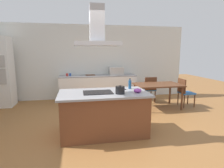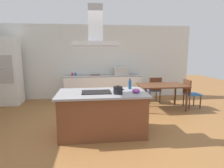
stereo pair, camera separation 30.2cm
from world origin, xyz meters
The scene contains 17 objects.
ground centered at (0.00, 1.50, 0.00)m, with size 16.00×16.00×0.00m, color #936033.
wall_back centered at (0.00, 3.25, 1.35)m, with size 7.20×0.10×2.70m, color silver.
kitchen_island centered at (0.00, 0.00, 0.45)m, with size 1.85×1.04×0.90m.
cooktop centered at (-0.12, 0.00, 0.91)m, with size 0.60×0.44×0.01m, color black.
tea_kettle centered at (0.31, -0.20, 0.98)m, with size 0.24×0.19×0.18m.
olive_oil_bottle centered at (0.65, 0.28, 1.00)m, with size 0.07×0.07×0.24m.
mixing_bowl centered at (0.69, -0.16, 0.94)m, with size 0.16×0.16×0.09m, color purple.
back_counter centered at (0.22, 2.88, 0.45)m, with size 2.73×0.62×0.90m.
countertop_microwave centered at (0.89, 2.88, 1.04)m, with size 0.50×0.38×0.28m, color #B2AFAA.
coffee_mug_red centered at (-0.86, 2.90, 0.95)m, with size 0.08×0.08×0.09m, color red.
coffee_mug_blue centered at (-0.75, 2.91, 0.95)m, with size 0.08×0.08×0.09m, color #2D56B2.
cutting_board centered at (-0.05, 2.93, 0.91)m, with size 0.34×0.24×0.02m, color #59331E.
wall_oven_stack centered at (-2.90, 2.65, 1.10)m, with size 0.70×0.66×2.20m.
dining_table centered at (1.92, 1.54, 0.67)m, with size 1.40×0.90×0.75m.
chair_facing_back_wall centered at (1.92, 2.20, 0.51)m, with size 0.42×0.42×0.89m.
chair_at_right_end centered at (2.84, 1.54, 0.51)m, with size 0.42×0.42×0.89m.
range_hood centered at (-0.12, 0.00, 2.10)m, with size 0.90×0.55×0.78m.
Camera 1 is at (-0.55, -3.77, 1.73)m, focal length 29.99 mm.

